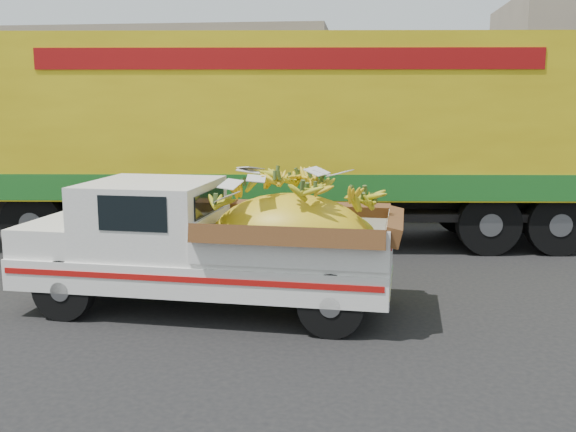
# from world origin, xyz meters

# --- Properties ---
(ground) EXTENTS (100.00, 100.00, 0.00)m
(ground) POSITION_xyz_m (0.00, 0.00, 0.00)
(ground) COLOR black
(ground) RESTS_ON ground
(curb) EXTENTS (60.00, 0.25, 0.15)m
(curb) POSITION_xyz_m (0.00, 6.27, 0.07)
(curb) COLOR gray
(curb) RESTS_ON ground
(sidewalk) EXTENTS (60.00, 4.00, 0.14)m
(sidewalk) POSITION_xyz_m (0.00, 8.37, 0.07)
(sidewalk) COLOR gray
(sidewalk) RESTS_ON ground
(building_left) EXTENTS (18.00, 6.00, 5.00)m
(building_left) POSITION_xyz_m (-8.00, 14.27, 2.50)
(building_left) COLOR gray
(building_left) RESTS_ON ground
(pickup_truck) EXTENTS (4.80, 2.03, 1.64)m
(pickup_truck) POSITION_xyz_m (0.58, -0.36, 0.88)
(pickup_truck) COLOR black
(pickup_truck) RESTS_ON ground
(semi_trailer) EXTENTS (12.04, 3.68, 3.80)m
(semi_trailer) POSITION_xyz_m (0.83, 3.82, 2.12)
(semi_trailer) COLOR black
(semi_trailer) RESTS_ON ground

